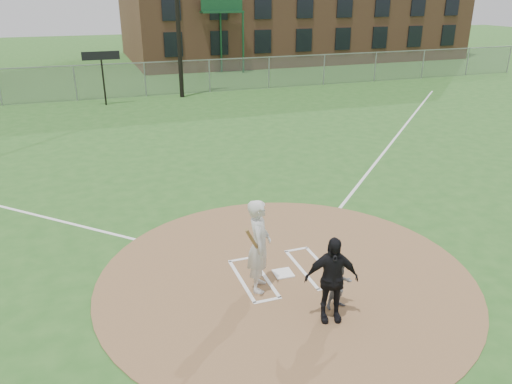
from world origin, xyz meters
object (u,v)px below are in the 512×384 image
object	(u,v)px
umpire	(331,279)
batter_at_plate	(259,246)
home_plate	(283,273)
catcher	(340,285)

from	to	relation	value
umpire	batter_at_plate	xyz separation A→B (m)	(-0.93, 1.47, 0.15)
home_plate	catcher	size ratio (longest dim) A/B	0.39
umpire	home_plate	bearing A→B (deg)	112.41
home_plate	catcher	xyz separation A→B (m)	(0.57, -1.56, 0.52)
catcher	batter_at_plate	distance (m)	1.83
home_plate	batter_at_plate	xyz separation A→B (m)	(-0.71, -0.35, 1.01)
umpire	batter_at_plate	world-z (taller)	batter_at_plate
home_plate	batter_at_plate	bearing A→B (deg)	-154.01
umpire	batter_at_plate	size ratio (longest dim) A/B	0.86
home_plate	umpire	world-z (taller)	umpire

